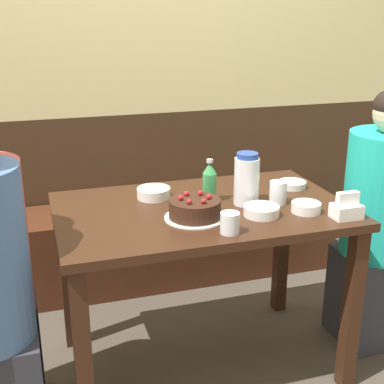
# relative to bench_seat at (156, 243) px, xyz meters

# --- Properties ---
(ground_plane) EXTENTS (12.00, 12.00, 0.00)m
(ground_plane) POSITION_rel_bench_seat_xyz_m (0.00, -0.83, -0.23)
(ground_plane) COLOR #4C4238
(back_wall) EXTENTS (4.80, 0.04, 2.50)m
(back_wall) POSITION_rel_bench_seat_xyz_m (0.00, 0.22, 1.02)
(back_wall) COLOR #3D2819
(back_wall) RESTS_ON ground_plane
(bench_seat) EXTENTS (2.11, 0.38, 0.46)m
(bench_seat) POSITION_rel_bench_seat_xyz_m (0.00, 0.00, 0.00)
(bench_seat) COLOR #472314
(bench_seat) RESTS_ON ground_plane
(dining_table) EXTENTS (1.18, 0.74, 0.75)m
(dining_table) POSITION_rel_bench_seat_xyz_m (0.00, -0.83, 0.41)
(dining_table) COLOR #381E11
(dining_table) RESTS_ON ground_plane
(birthday_cake) EXTENTS (0.24, 0.24, 0.10)m
(birthday_cake) POSITION_rel_bench_seat_xyz_m (-0.06, -0.94, 0.56)
(birthday_cake) COLOR white
(birthday_cake) RESTS_ON dining_table
(water_pitcher) EXTENTS (0.10, 0.10, 0.22)m
(water_pitcher) POSITION_rel_bench_seat_xyz_m (0.19, -0.85, 0.63)
(water_pitcher) COLOR white
(water_pitcher) RESTS_ON dining_table
(soju_bottle) EXTENTS (0.06, 0.06, 0.18)m
(soju_bottle) POSITION_rel_bench_seat_xyz_m (0.05, -0.77, 0.60)
(soju_bottle) COLOR #388E4C
(soju_bottle) RESTS_ON dining_table
(napkin_holder) EXTENTS (0.11, 0.08, 0.11)m
(napkin_holder) POSITION_rel_bench_seat_xyz_m (0.49, -1.11, 0.56)
(napkin_holder) COLOR white
(napkin_holder) RESTS_ON dining_table
(bowl_soup_white) EXTENTS (0.12, 0.12, 0.04)m
(bowl_soup_white) POSITION_rel_bench_seat_xyz_m (0.38, -1.01, 0.54)
(bowl_soup_white) COLOR white
(bowl_soup_white) RESTS_ON dining_table
(bowl_rice_small) EXTENTS (0.13, 0.13, 0.03)m
(bowl_rice_small) POSITION_rel_bench_seat_xyz_m (0.47, -0.71, 0.53)
(bowl_rice_small) COLOR white
(bowl_rice_small) RESTS_ON dining_table
(bowl_side_dish) EXTENTS (0.14, 0.14, 0.04)m
(bowl_side_dish) POSITION_rel_bench_seat_xyz_m (-0.16, -0.67, 0.54)
(bowl_side_dish) COLOR white
(bowl_side_dish) RESTS_ON dining_table
(bowl_sauce_shallow) EXTENTS (0.14, 0.14, 0.04)m
(bowl_sauce_shallow) POSITION_rel_bench_seat_xyz_m (0.19, -0.99, 0.54)
(bowl_sauce_shallow) COLOR white
(bowl_sauce_shallow) RESTS_ON dining_table
(glass_water_tall) EXTENTS (0.07, 0.07, 0.10)m
(glass_water_tall) POSITION_rel_bench_seat_xyz_m (0.31, -0.89, 0.57)
(glass_water_tall) COLOR silver
(glass_water_tall) RESTS_ON dining_table
(glass_tumbler_short) EXTENTS (0.07, 0.07, 0.08)m
(glass_tumbler_short) POSITION_rel_bench_seat_xyz_m (0.01, -1.11, 0.56)
(glass_tumbler_short) COLOR silver
(glass_tumbler_short) RESTS_ON dining_table
(person_grey_tee) EXTENTS (0.36, 0.36, 1.20)m
(person_grey_tee) POSITION_rel_bench_seat_xyz_m (0.85, -0.87, 0.36)
(person_grey_tee) COLOR #33333D
(person_grey_tee) RESTS_ON ground_plane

